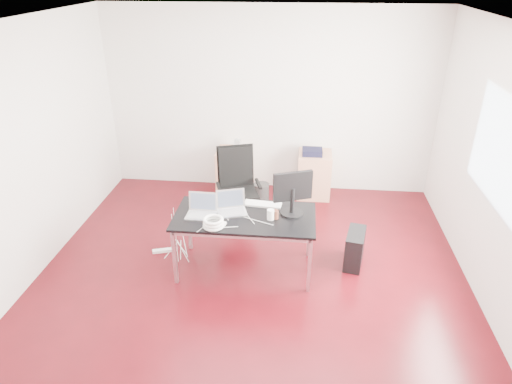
# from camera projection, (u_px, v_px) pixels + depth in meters

# --- Properties ---
(room_shell) EXTENTS (5.00, 5.00, 5.00)m
(room_shell) POSITION_uv_depth(u_px,v_px,m) (254.00, 168.00, 4.69)
(room_shell) COLOR #3C060C
(room_shell) RESTS_ON ground
(desk) EXTENTS (1.60, 0.80, 0.73)m
(desk) POSITION_uv_depth(u_px,v_px,m) (245.00, 220.00, 5.19)
(desk) COLOR black
(desk) RESTS_ON ground
(office_chair) EXTENTS (0.60, 0.62, 1.08)m
(office_chair) POSITION_uv_depth(u_px,v_px,m) (238.00, 184.00, 6.19)
(office_chair) COLOR black
(office_chair) RESTS_ON ground
(filing_cabinet_left) EXTENTS (0.50, 0.50, 0.70)m
(filing_cabinet_left) POSITION_uv_depth(u_px,v_px,m) (234.00, 171.00, 7.19)
(filing_cabinet_left) COLOR tan
(filing_cabinet_left) RESTS_ON ground
(filing_cabinet_right) EXTENTS (0.50, 0.50, 0.70)m
(filing_cabinet_right) POSITION_uv_depth(u_px,v_px,m) (314.00, 174.00, 7.07)
(filing_cabinet_right) COLOR tan
(filing_cabinet_right) RESTS_ON ground
(pc_tower) EXTENTS (0.29, 0.48, 0.44)m
(pc_tower) POSITION_uv_depth(u_px,v_px,m) (355.00, 248.00, 5.48)
(pc_tower) COLOR black
(pc_tower) RESTS_ON ground
(wastebasket) EXTENTS (0.32, 0.32, 0.28)m
(wastebasket) POSITION_uv_depth(u_px,v_px,m) (261.00, 192.00, 6.99)
(wastebasket) COLOR black
(wastebasket) RESTS_ON ground
(power_strip) EXTENTS (0.30, 0.15, 0.04)m
(power_strip) POSITION_uv_depth(u_px,v_px,m) (165.00, 250.00, 5.80)
(power_strip) COLOR white
(power_strip) RESTS_ON ground
(laptop_left) EXTENTS (0.34, 0.26, 0.23)m
(laptop_left) POSITION_uv_depth(u_px,v_px,m) (202.00, 210.00, 5.16)
(laptop_left) COLOR silver
(laptop_left) RESTS_ON desk
(laptop_right) EXTENTS (0.39, 0.34, 0.23)m
(laptop_right) POSITION_uv_depth(u_px,v_px,m) (231.00, 207.00, 5.23)
(laptop_right) COLOR silver
(laptop_right) RESTS_ON desk
(monitor) EXTENTS (0.44, 0.26, 0.51)m
(monitor) POSITION_uv_depth(u_px,v_px,m) (293.00, 191.00, 5.09)
(monitor) COLOR black
(monitor) RESTS_ON desk
(keyboard) EXTENTS (0.45, 0.19, 0.02)m
(keyboard) POSITION_uv_depth(u_px,v_px,m) (263.00, 204.00, 5.38)
(keyboard) COLOR white
(keyboard) RESTS_ON desk
(cup_white) EXTENTS (0.08, 0.08, 0.12)m
(cup_white) POSITION_uv_depth(u_px,v_px,m) (271.00, 215.00, 5.06)
(cup_white) COLOR white
(cup_white) RESTS_ON desk
(cup_brown) EXTENTS (0.10, 0.10, 0.10)m
(cup_brown) POSITION_uv_depth(u_px,v_px,m) (275.00, 214.00, 5.09)
(cup_brown) COLOR #51281B
(cup_brown) RESTS_ON desk
(cable_coil) EXTENTS (0.24, 0.24, 0.11)m
(cable_coil) POSITION_uv_depth(u_px,v_px,m) (213.00, 223.00, 4.92)
(cable_coil) COLOR white
(cable_coil) RESTS_ON desk
(power_adapter) EXTENTS (0.08, 0.08, 0.03)m
(power_adapter) POSITION_uv_depth(u_px,v_px,m) (223.00, 224.00, 4.97)
(power_adapter) COLOR white
(power_adapter) RESTS_ON desk
(speaker) EXTENTS (0.10, 0.10, 0.18)m
(speaker) POSITION_uv_depth(u_px,v_px,m) (238.00, 145.00, 6.99)
(speaker) COLOR #9E9E9E
(speaker) RESTS_ON filing_cabinet_left
(navy_garment) EXTENTS (0.30, 0.24, 0.09)m
(navy_garment) POSITION_uv_depth(u_px,v_px,m) (312.00, 152.00, 6.86)
(navy_garment) COLOR black
(navy_garment) RESTS_ON filing_cabinet_right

